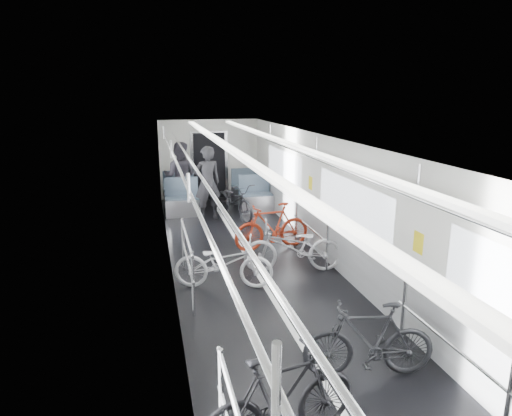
# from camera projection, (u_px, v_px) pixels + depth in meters

# --- Properties ---
(car_shell) EXTENTS (3.02, 14.01, 2.41)m
(car_shell) POSITION_uv_depth(u_px,v_px,m) (244.00, 199.00, 9.07)
(car_shell) COLOR black
(car_shell) RESTS_ON ground
(bike_left_mid) EXTENTS (1.66, 0.78, 0.96)m
(bike_left_mid) POSITION_uv_depth(u_px,v_px,m) (281.00, 399.00, 4.17)
(bike_left_mid) COLOR black
(bike_left_mid) RESTS_ON floor
(bike_left_far) EXTENTS (1.75, 0.99, 0.87)m
(bike_left_far) POSITION_uv_depth(u_px,v_px,m) (224.00, 263.00, 7.61)
(bike_left_far) COLOR silver
(bike_left_far) RESTS_ON floor
(bike_right_near) EXTENTS (1.58, 0.69, 0.92)m
(bike_right_near) POSITION_uv_depth(u_px,v_px,m) (369.00, 340.00, 5.21)
(bike_right_near) COLOR black
(bike_right_near) RESTS_ON floor
(bike_right_mid) EXTENTS (1.88, 0.90, 0.95)m
(bike_right_mid) POSITION_uv_depth(u_px,v_px,m) (293.00, 247.00, 8.27)
(bike_right_mid) COLOR #A4A3A8
(bike_right_mid) RESTS_ON floor
(bike_right_far) EXTENTS (1.68, 0.65, 0.98)m
(bike_right_far) POSITION_uv_depth(u_px,v_px,m) (272.00, 227.00, 9.46)
(bike_right_far) COLOR #9B2813
(bike_right_far) RESTS_ON floor
(bike_aisle) EXTENTS (1.20, 1.93, 0.96)m
(bike_aisle) POSITION_uv_depth(u_px,v_px,m) (234.00, 200.00, 11.79)
(bike_aisle) COLOR black
(bike_aisle) RESTS_ON floor
(person_standing) EXTENTS (0.77, 0.58, 1.90)m
(person_standing) POSITION_uv_depth(u_px,v_px,m) (207.00, 183.00, 11.61)
(person_standing) COLOR black
(person_standing) RESTS_ON floor
(person_seated) EXTENTS (1.08, 0.94, 1.89)m
(person_seated) POSITION_uv_depth(u_px,v_px,m) (180.00, 176.00, 12.56)
(person_seated) COLOR #2C2930
(person_seated) RESTS_ON floor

